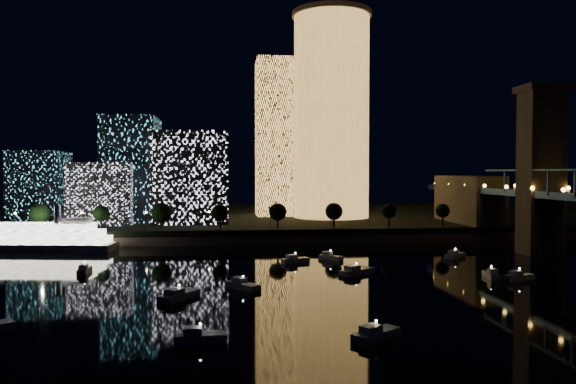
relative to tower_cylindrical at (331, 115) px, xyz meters
name	(u,v)px	position (x,y,z in m)	size (l,w,h in m)	color
ground	(369,296)	(-17.00, -130.60, -48.86)	(520.00, 520.00, 0.00)	black
far_bank	(285,218)	(-17.00, 29.40, -46.36)	(420.00, 160.00, 5.00)	black
seawall	(308,239)	(-17.00, -48.60, -47.36)	(420.00, 6.00, 3.00)	#6B5E4C
tower_cylindrical	(331,115)	(0.00, 0.00, 0.00)	(34.00, 34.00, 87.48)	#F9AF4F
tower_rectangular	(280,138)	(-20.47, 15.22, -9.00)	(21.91, 21.91, 69.73)	#F9AF4F
midrise_blocks	(131,179)	(-81.92, -13.34, -27.02)	(85.68, 39.95, 40.91)	white
riverboat	(35,238)	(-104.29, -55.95, -45.10)	(49.58, 16.92, 14.66)	silver
motorboats	(314,283)	(-26.29, -120.26, -48.05)	(116.03, 81.27, 2.78)	silver
esplanade_trees	(187,213)	(-58.38, -42.60, -38.39)	(165.99, 6.97, 8.99)	black
street_lamps	(209,215)	(-51.00, -36.60, -39.84)	(132.70, 0.70, 5.65)	black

